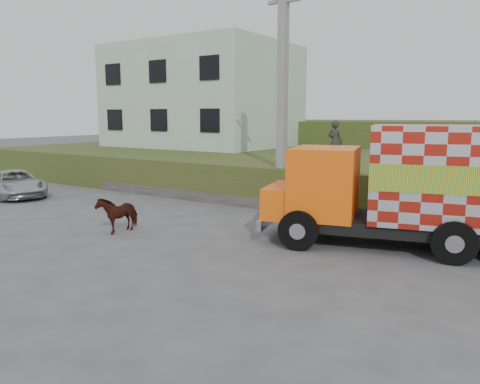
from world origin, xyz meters
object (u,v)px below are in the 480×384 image
Objects in this scene: utility_pole at (282,95)px; cargo_truck at (420,186)px; cow at (118,213)px; suv at (15,183)px; pedestrian at (335,142)px.

utility_pole is 6.52m from cargo_truck.
cargo_truck is 5.84× the size of cow.
cargo_truck is 8.32m from cow.
cargo_truck is 1.86× the size of suv.
utility_pole reaches higher than cargo_truck.
cargo_truck is at bearing 139.88° from pedestrian.
cow is (-7.72, -2.90, -1.08)m from cargo_truck.
cow is at bearing -84.36° from suv.
cargo_truck is at bearing -26.82° from utility_pole.
utility_pole is 4.77× the size of pedestrian.
pedestrian reaches higher than cargo_truck.
utility_pole is 6.39× the size of cow.
utility_pole is at bearing -52.01° from suv.
cargo_truck reaches higher than cow.
cow is 0.75× the size of pedestrian.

